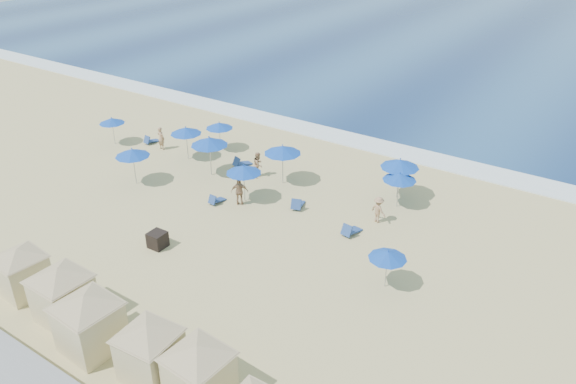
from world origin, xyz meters
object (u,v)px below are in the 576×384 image
(beachgoer_2, at_px, (240,191))
(umbrella_2, at_px, (132,153))
(beachgoer_1, at_px, (258,164))
(umbrella_1, at_px, (186,131))
(umbrella_3, at_px, (219,125))
(umbrella_6, at_px, (283,150))
(cabana_4, at_px, (199,365))
(cabana_2, at_px, (88,315))
(trash_bin, at_px, (158,240))
(cabana_0, at_px, (20,265))
(beachgoer_3, at_px, (378,210))
(umbrella_9, at_px, (388,255))
(umbrella_4, at_px, (209,141))
(beachgoer_0, at_px, (161,138))
(umbrella_7, at_px, (400,164))
(cabana_3, at_px, (149,344))
(umbrella_5, at_px, (244,169))
(umbrella_0, at_px, (112,121))
(umbrella_8, at_px, (400,177))
(cabana_1, at_px, (61,287))

(beachgoer_2, bearing_deg, umbrella_2, -21.30)
(beachgoer_1, bearing_deg, umbrella_1, 82.79)
(umbrella_3, relative_size, umbrella_6, 0.83)
(cabana_4, bearing_deg, umbrella_6, 115.03)
(cabana_2, xyz_separation_m, cabana_4, (5.33, 0.56, -0.12))
(trash_bin, bearing_deg, cabana_0, -111.99)
(beachgoer_3, bearing_deg, beachgoer_2, 38.87)
(umbrella_9, distance_m, beachgoer_2, 10.91)
(cabana_2, bearing_deg, umbrella_4, 114.23)
(trash_bin, bearing_deg, umbrella_6, 81.45)
(trash_bin, distance_m, beachgoer_3, 12.14)
(cabana_2, bearing_deg, beachgoer_0, 127.84)
(umbrella_7, bearing_deg, beachgoer_2, -140.57)
(cabana_0, distance_m, umbrella_3, 17.97)
(umbrella_9, xyz_separation_m, beachgoer_2, (-10.61, 2.39, -0.91))
(beachgoer_1, bearing_deg, cabana_3, -169.30)
(cabana_2, distance_m, umbrella_6, 16.68)
(cabana_3, xyz_separation_m, umbrella_5, (-5.71, 12.94, 0.55))
(umbrella_5, xyz_separation_m, beachgoer_3, (7.74, 2.26, -1.30))
(beachgoer_3, bearing_deg, umbrella_6, 11.05)
(beachgoer_0, bearing_deg, umbrella_7, -167.10)
(beachgoer_0, bearing_deg, umbrella_1, -180.00)
(umbrella_1, xyz_separation_m, beachgoer_3, (14.80, -0.32, -1.33))
(beachgoer_3, bearing_deg, umbrella_0, 20.94)
(umbrella_3, height_order, beachgoer_2, umbrella_3)
(umbrella_0, height_order, umbrella_4, umbrella_4)
(umbrella_0, height_order, umbrella_5, umbrella_5)
(cabana_3, relative_size, beachgoer_1, 2.52)
(umbrella_2, xyz_separation_m, beachgoer_0, (-2.64, 4.86, -1.29))
(trash_bin, bearing_deg, umbrella_3, 113.84)
(cabana_2, distance_m, umbrella_4, 16.29)
(umbrella_0, relative_size, umbrella_6, 0.79)
(cabana_3, relative_size, umbrella_5, 1.77)
(umbrella_7, height_order, umbrella_8, umbrella_7)
(beachgoer_1, bearing_deg, umbrella_0, 84.89)
(cabana_2, relative_size, umbrella_5, 1.93)
(cabana_1, xyz_separation_m, umbrella_7, (7.23, 18.23, 0.67))
(umbrella_3, bearing_deg, umbrella_9, -25.23)
(umbrella_3, bearing_deg, beachgoer_1, -20.99)
(umbrella_0, distance_m, umbrella_3, 8.06)
(cabana_0, xyz_separation_m, umbrella_9, (13.56, 9.73, 0.29))
(cabana_2, bearing_deg, umbrella_6, 97.31)
(umbrella_1, distance_m, beachgoer_1, 5.89)
(umbrella_0, bearing_deg, cabana_1, -46.26)
(umbrella_1, distance_m, umbrella_9, 18.57)
(umbrella_3, distance_m, beachgoer_3, 14.21)
(umbrella_2, relative_size, beachgoer_2, 1.41)
(umbrella_1, height_order, umbrella_8, umbrella_1)
(umbrella_4, bearing_deg, umbrella_9, -16.98)
(cabana_4, relative_size, umbrella_7, 1.63)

